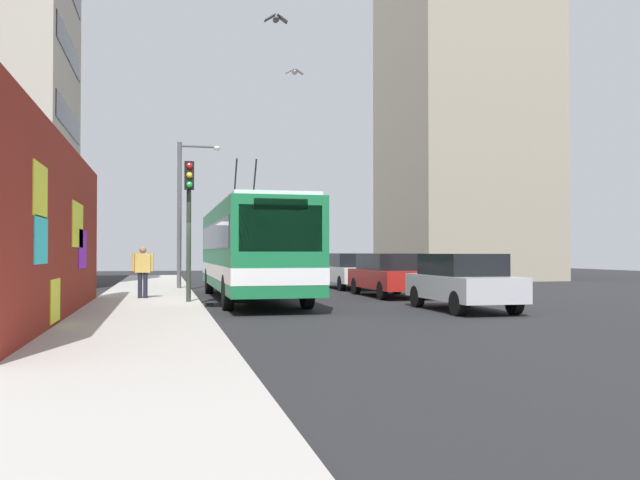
{
  "coord_description": "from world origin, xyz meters",
  "views": [
    {
      "loc": [
        -20.1,
        1.08,
        1.61
      ],
      "look_at": [
        -0.29,
        -3.63,
        2.0
      ],
      "focal_mm": 36.98,
      "sensor_mm": 36.0,
      "label": 1
    }
  ],
  "objects_px": {
    "city_bus": "(251,247)",
    "parked_car_silver": "(462,281)",
    "parked_car_red": "(390,274)",
    "pedestrian_midblock": "(143,268)",
    "traffic_light": "(189,207)",
    "street_lamp": "(185,203)",
    "parked_car_white": "(349,270)"
  },
  "relations": [
    {
      "from": "city_bus",
      "to": "parked_car_silver",
      "type": "distance_m",
      "value": 7.59
    },
    {
      "from": "parked_car_red",
      "to": "pedestrian_midblock",
      "type": "bearing_deg",
      "value": 96.47
    },
    {
      "from": "pedestrian_midblock",
      "to": "traffic_light",
      "type": "relative_size",
      "value": 0.39
    },
    {
      "from": "parked_car_red",
      "to": "pedestrian_midblock",
      "type": "relative_size",
      "value": 2.88
    },
    {
      "from": "parked_car_red",
      "to": "traffic_light",
      "type": "xyz_separation_m",
      "value": [
        -2.98,
        7.35,
        2.13
      ]
    },
    {
      "from": "parked_car_red",
      "to": "city_bus",
      "type": "bearing_deg",
      "value": 96.28
    },
    {
      "from": "parked_car_red",
      "to": "traffic_light",
      "type": "bearing_deg",
      "value": 112.09
    },
    {
      "from": "parked_car_red",
      "to": "pedestrian_midblock",
      "type": "height_order",
      "value": "pedestrian_midblock"
    },
    {
      "from": "city_bus",
      "to": "parked_car_red",
      "type": "relative_size",
      "value": 2.52
    },
    {
      "from": "pedestrian_midblock",
      "to": "street_lamp",
      "type": "bearing_deg",
      "value": -14.12
    },
    {
      "from": "parked_car_red",
      "to": "traffic_light",
      "type": "height_order",
      "value": "traffic_light"
    },
    {
      "from": "parked_car_red",
      "to": "traffic_light",
      "type": "distance_m",
      "value": 8.21
    },
    {
      "from": "traffic_light",
      "to": "pedestrian_midblock",
      "type": "bearing_deg",
      "value": 34.66
    },
    {
      "from": "parked_car_white",
      "to": "traffic_light",
      "type": "distance_m",
      "value": 11.39
    },
    {
      "from": "city_bus",
      "to": "parked_car_white",
      "type": "relative_size",
      "value": 2.49
    },
    {
      "from": "city_bus",
      "to": "pedestrian_midblock",
      "type": "bearing_deg",
      "value": 96.77
    },
    {
      "from": "parked_car_red",
      "to": "parked_car_white",
      "type": "distance_m",
      "value": 5.46
    },
    {
      "from": "city_bus",
      "to": "street_lamp",
      "type": "height_order",
      "value": "street_lamp"
    },
    {
      "from": "parked_car_silver",
      "to": "parked_car_red",
      "type": "xyz_separation_m",
      "value": [
        6.02,
        -0.0,
        0.0
      ]
    },
    {
      "from": "street_lamp",
      "to": "parked_car_silver",
      "type": "bearing_deg",
      "value": -146.51
    },
    {
      "from": "street_lamp",
      "to": "parked_car_white",
      "type": "bearing_deg",
      "value": -85.78
    },
    {
      "from": "traffic_light",
      "to": "city_bus",
      "type": "bearing_deg",
      "value": -41.72
    },
    {
      "from": "parked_car_silver",
      "to": "parked_car_white",
      "type": "bearing_deg",
      "value": -0.0
    },
    {
      "from": "parked_car_silver",
      "to": "street_lamp",
      "type": "height_order",
      "value": "street_lamp"
    },
    {
      "from": "city_bus",
      "to": "street_lamp",
      "type": "relative_size",
      "value": 1.98
    },
    {
      "from": "parked_car_silver",
      "to": "pedestrian_midblock",
      "type": "distance_m",
      "value": 10.08
    },
    {
      "from": "pedestrian_midblock",
      "to": "traffic_light",
      "type": "xyz_separation_m",
      "value": [
        -1.99,
        -1.38,
        1.85
      ]
    },
    {
      "from": "pedestrian_midblock",
      "to": "traffic_light",
      "type": "distance_m",
      "value": 3.05
    },
    {
      "from": "parked_car_white",
      "to": "street_lamp",
      "type": "relative_size",
      "value": 0.8
    },
    {
      "from": "parked_car_red",
      "to": "pedestrian_midblock",
      "type": "xyz_separation_m",
      "value": [
        -0.99,
        8.73,
        0.29
      ]
    },
    {
      "from": "city_bus",
      "to": "parked_car_silver",
      "type": "bearing_deg",
      "value": -136.35
    },
    {
      "from": "pedestrian_midblock",
      "to": "traffic_light",
      "type": "height_order",
      "value": "traffic_light"
    }
  ]
}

